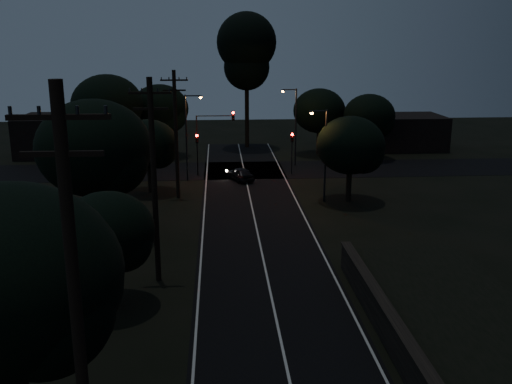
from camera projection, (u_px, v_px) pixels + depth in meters
road_surface at (250, 199)px, 47.37m from camera, size 60.00×70.00×0.03m
utility_pole_near at (77, 327)px, 13.45m from camera, size 2.20×0.30×12.00m
utility_pole_mid at (154, 179)px, 29.96m from camera, size 2.20×0.30×11.00m
utility_pole_far at (176, 133)px, 46.41m from camera, size 2.20×0.30×10.50m
tree_left_a at (16, 285)px, 17.14m from camera, size 6.92×6.92×8.75m
tree_left_b at (111, 234)px, 27.37m from camera, size 4.58×4.58×5.82m
tree_left_c at (98, 151)px, 36.23m from camera, size 7.32×7.32×9.25m
tree_left_d at (151, 146)px, 48.45m from camera, size 4.98×4.98×6.32m
tree_far_nw at (162, 110)px, 63.52m from camera, size 6.38×6.38×8.08m
tree_far_w at (110, 106)px, 59.09m from camera, size 7.39×7.39×9.42m
tree_far_ne at (321, 112)px, 64.81m from camera, size 5.95×5.95×7.52m
tree_far_e at (371, 117)px, 62.31m from camera, size 5.63×5.63×7.14m
tree_right_a at (353, 147)px, 45.56m from camera, size 5.48×5.48×6.97m
tall_pine at (247, 50)px, 67.47m from camera, size 7.07×7.07×16.07m
building_left at (67, 135)px, 65.62m from camera, size 10.00×8.00×4.40m
building_right at (404, 132)px, 69.26m from camera, size 9.00×7.00×4.00m
signal_left at (197, 147)px, 54.89m from camera, size 0.28×0.35×4.10m
signal_right at (292, 146)px, 55.49m from camera, size 0.28×0.35×4.10m
signal_mast at (214, 131)px, 54.62m from camera, size 3.70×0.35×6.25m
streetlight_a at (188, 132)px, 52.46m from camera, size 1.66×0.26×8.00m
streetlight_b at (294, 121)px, 58.94m from camera, size 1.66×0.26×8.00m
streetlight_c at (324, 149)px, 45.56m from camera, size 1.46×0.26×7.50m
car at (240, 174)px, 53.51m from camera, size 2.84×3.99×1.26m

